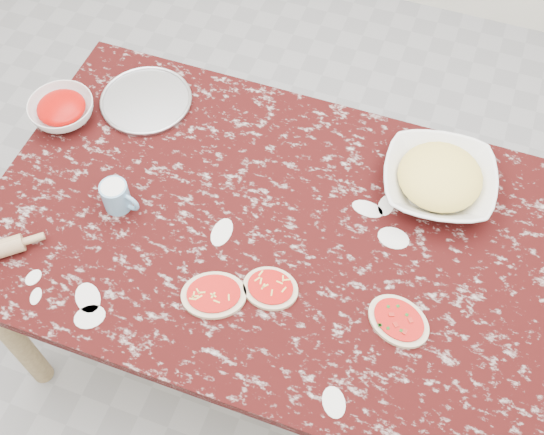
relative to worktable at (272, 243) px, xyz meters
The scene contains 9 objects.
ground 0.67m from the worktable, ahead, with size 4.00×4.00×0.00m, color gray.
worktable is the anchor object (origin of this frame).
pizza_tray 0.62m from the worktable, 150.14° to the left, with size 0.28×0.28×0.01m, color #B2B2B7.
sauce_bowl 0.77m from the worktable, 167.64° to the left, with size 0.20×0.20×0.06m, color white.
cheese_bowl 0.50m from the worktable, 35.03° to the left, with size 0.32×0.32×0.08m, color white.
flour_mug 0.45m from the worktable, 169.81° to the right, with size 0.12×0.08×0.09m.
pizza_left 0.27m from the worktable, 105.78° to the right, with size 0.21×0.19×0.02m.
pizza_mid 0.21m from the worktable, 71.49° to the right, with size 0.15×0.12×0.02m.
pizza_right 0.44m from the worktable, 21.85° to the right, with size 0.20×0.18×0.02m.
Camera 1 is at (0.33, -0.92, 2.31)m, focal length 43.87 mm.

